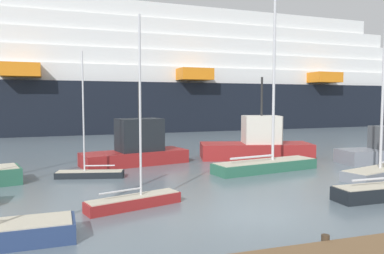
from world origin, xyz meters
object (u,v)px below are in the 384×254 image
(sailboat_1, at_px, (134,198))
(cruise_ship, at_px, (104,77))
(fishing_boat_2, at_px, (257,144))
(sailboat_4, at_px, (266,161))
(fishing_boat_0, at_px, (137,148))
(sailboat_2, at_px, (90,172))

(sailboat_1, height_order, cruise_ship, cruise_ship)
(fishing_boat_2, bearing_deg, sailboat_4, -97.43)
(sailboat_1, bearing_deg, fishing_boat_2, 25.70)
(fishing_boat_0, relative_size, fishing_boat_2, 0.86)
(fishing_boat_2, bearing_deg, sailboat_1, -122.56)
(sailboat_1, relative_size, fishing_boat_2, 0.90)
(cruise_ship, bearing_deg, sailboat_1, -95.49)
(cruise_ship, bearing_deg, fishing_boat_0, -93.17)
(sailboat_2, xyz_separation_m, cruise_ship, (3.82, 37.53, 7.88))
(sailboat_1, distance_m, cruise_ship, 45.43)
(sailboat_1, bearing_deg, cruise_ship, 69.74)
(fishing_boat_0, bearing_deg, sailboat_1, -113.14)
(fishing_boat_0, height_order, cruise_ship, cruise_ship)
(sailboat_1, bearing_deg, sailboat_4, 13.60)
(fishing_boat_2, height_order, cruise_ship, cruise_ship)
(fishing_boat_0, height_order, fishing_boat_2, fishing_boat_2)
(sailboat_2, relative_size, sailboat_4, 0.55)
(cruise_ship, bearing_deg, sailboat_2, -98.44)
(sailboat_2, height_order, cruise_ship, cruise_ship)
(fishing_boat_2, bearing_deg, sailboat_2, -149.88)
(sailboat_4, bearing_deg, cruise_ship, 90.70)
(sailboat_1, relative_size, sailboat_4, 0.61)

